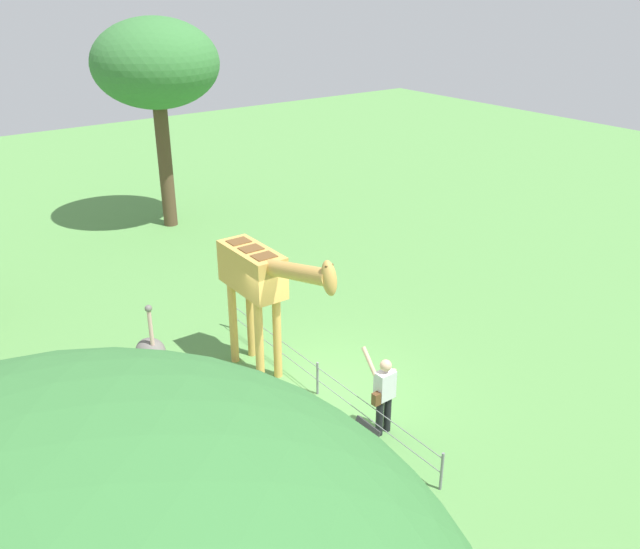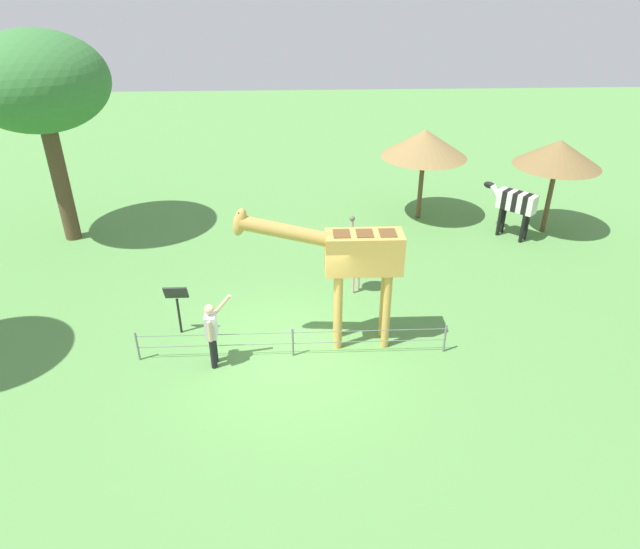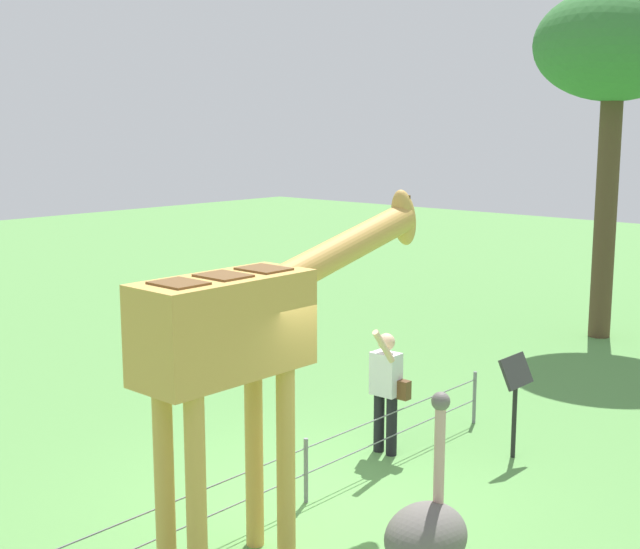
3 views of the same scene
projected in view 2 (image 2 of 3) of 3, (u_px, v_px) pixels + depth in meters
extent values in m
plane|color=#568E47|center=(293.00, 354.00, 13.05)|extent=(60.00, 60.00, 0.00)
cylinder|color=gold|center=(338.00, 313.00, 12.82)|extent=(0.18, 0.18, 1.93)
cylinder|color=gold|center=(337.00, 302.00, 13.20)|extent=(0.18, 0.18, 1.93)
cylinder|color=gold|center=(387.00, 311.00, 12.85)|extent=(0.18, 0.18, 1.93)
cylinder|color=gold|center=(384.00, 301.00, 13.24)|extent=(0.18, 0.18, 1.93)
cube|color=gold|center=(364.00, 252.00, 12.33)|extent=(1.70, 0.71, 0.90)
cube|color=brown|center=(341.00, 234.00, 12.09)|extent=(0.36, 0.44, 0.02)
cube|color=brown|center=(365.00, 233.00, 12.11)|extent=(0.36, 0.44, 0.02)
cube|color=brown|center=(388.00, 233.00, 12.12)|extent=(0.36, 0.44, 0.02)
cylinder|color=gold|center=(289.00, 232.00, 12.02)|extent=(2.14, 0.33, 0.81)
ellipsoid|color=gold|center=(240.00, 222.00, 11.87)|extent=(0.42, 0.26, 0.69)
cylinder|color=brown|center=(239.00, 215.00, 11.73)|extent=(0.05, 0.05, 0.14)
cylinder|color=brown|center=(240.00, 213.00, 11.83)|extent=(0.05, 0.05, 0.14)
cylinder|color=black|center=(214.00, 348.00, 12.62)|extent=(0.14, 0.14, 0.78)
cylinder|color=black|center=(213.00, 353.00, 12.44)|extent=(0.14, 0.14, 0.78)
cube|color=silver|center=(211.00, 326.00, 12.21)|extent=(0.25, 0.36, 0.55)
sphere|color=#D8AD8C|center=(209.00, 309.00, 12.00)|extent=(0.22, 0.22, 0.22)
cylinder|color=#D8AD8C|center=(222.00, 304.00, 12.15)|extent=(0.41, 0.09, 0.48)
cylinder|color=#D8AD8C|center=(210.00, 332.00, 12.02)|extent=(0.08, 0.08, 0.50)
cube|color=brown|center=(210.00, 327.00, 12.48)|extent=(0.12, 0.20, 0.24)
cylinder|color=black|center=(499.00, 222.00, 18.44)|extent=(0.12, 0.12, 0.95)
cylinder|color=black|center=(503.00, 219.00, 18.63)|extent=(0.12, 0.12, 0.95)
cylinder|color=black|center=(522.00, 229.00, 17.97)|extent=(0.12, 0.12, 0.95)
cylinder|color=black|center=(527.00, 226.00, 18.16)|extent=(0.12, 0.12, 0.95)
cube|color=silver|center=(532.00, 206.00, 17.62)|extent=(0.43, 0.43, 0.60)
cube|color=black|center=(527.00, 204.00, 17.72)|extent=(0.43, 0.43, 0.60)
cube|color=silver|center=(522.00, 203.00, 17.82)|extent=(0.43, 0.43, 0.60)
cube|color=black|center=(517.00, 201.00, 17.92)|extent=(0.43, 0.43, 0.60)
cube|color=silver|center=(512.00, 200.00, 18.02)|extent=(0.43, 0.43, 0.60)
cube|color=black|center=(507.00, 199.00, 18.12)|extent=(0.43, 0.43, 0.60)
cube|color=silver|center=(502.00, 197.00, 18.22)|extent=(0.43, 0.43, 0.60)
cylinder|color=silver|center=(496.00, 191.00, 18.29)|extent=(0.45, 0.45, 0.47)
ellipsoid|color=black|center=(489.00, 185.00, 18.36)|extent=(0.41, 0.41, 0.22)
cylinder|color=#CC9E93|center=(353.00, 279.00, 15.22)|extent=(0.07, 0.07, 0.90)
cylinder|color=#CC9E93|center=(359.00, 276.00, 15.36)|extent=(0.07, 0.07, 0.90)
ellipsoid|color=#66605B|center=(357.00, 253.00, 14.93)|extent=(0.70, 0.56, 0.49)
cylinder|color=#CC9E93|center=(352.00, 234.00, 14.66)|extent=(0.08, 0.08, 0.80)
sphere|color=#66605B|center=(352.00, 219.00, 14.44)|extent=(0.14, 0.14, 0.14)
cylinder|color=brown|center=(420.00, 188.00, 19.39)|extent=(0.16, 0.16, 2.21)
cone|color=olive|center=(425.00, 143.00, 18.62)|extent=(2.87, 2.87, 0.91)
cylinder|color=brown|center=(549.00, 199.00, 18.39)|extent=(0.16, 0.16, 2.27)
cone|color=brown|center=(559.00, 153.00, 17.63)|extent=(2.70, 2.70, 0.82)
cylinder|color=brown|center=(61.00, 184.00, 17.58)|extent=(0.50, 0.50, 3.72)
ellipsoid|color=#387538|center=(37.00, 81.00, 16.08)|extent=(4.05, 4.05, 2.84)
cylinder|color=black|center=(179.00, 316.00, 13.58)|extent=(0.06, 0.06, 0.95)
cube|color=#2D2D2D|center=(176.00, 293.00, 13.26)|extent=(0.56, 0.21, 0.38)
cylinder|color=slate|center=(445.00, 338.00, 12.96)|extent=(0.05, 0.05, 0.75)
cylinder|color=slate|center=(293.00, 342.00, 12.82)|extent=(0.05, 0.05, 0.75)
cylinder|color=slate|center=(137.00, 346.00, 12.68)|extent=(0.05, 0.05, 0.75)
cube|color=slate|center=(293.00, 333.00, 12.69)|extent=(7.00, 0.01, 0.01)
cube|color=slate|center=(293.00, 343.00, 12.84)|extent=(7.00, 0.01, 0.01)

